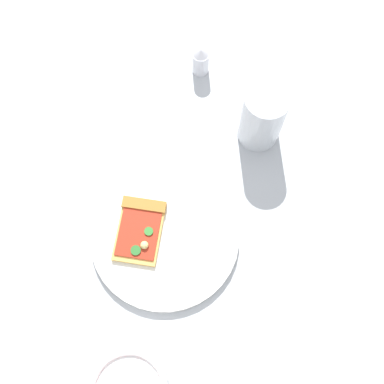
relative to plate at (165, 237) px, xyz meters
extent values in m
plane|color=#B2B7BC|center=(0.02, 0.01, -0.01)|extent=(2.40, 2.40, 0.00)
cylinder|color=white|center=(0.00, 0.00, 0.00)|extent=(0.26, 0.26, 0.01)
cube|color=#E5B256|center=(-0.04, -0.01, 0.01)|extent=(0.09, 0.12, 0.01)
cube|color=#B77A33|center=(-0.05, 0.04, 0.01)|extent=(0.08, 0.03, 0.01)
cube|color=#B22D19|center=(-0.04, -0.01, 0.02)|extent=(0.08, 0.11, 0.00)
cylinder|color=#2D722D|center=(-0.04, -0.04, 0.02)|extent=(0.02, 0.02, 0.00)
sphere|color=#F2D87F|center=(-0.02, -0.03, 0.02)|extent=(0.01, 0.01, 0.01)
cylinder|color=#388433|center=(-0.03, 0.00, 0.02)|extent=(0.02, 0.02, 0.00)
cylinder|color=silver|center=(0.10, 0.24, 0.06)|extent=(0.08, 0.08, 0.13)
cylinder|color=black|center=(0.10, 0.24, 0.04)|extent=(0.07, 0.07, 0.09)
cylinder|color=silver|center=(-0.05, 0.34, 0.02)|extent=(0.03, 0.03, 0.05)
cone|color=silver|center=(-0.05, 0.34, 0.05)|extent=(0.03, 0.03, 0.01)
camera|label=1|loc=(0.11, -0.17, 0.80)|focal=44.69mm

